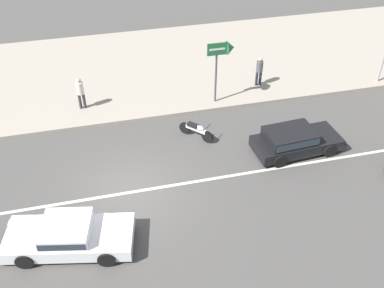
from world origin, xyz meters
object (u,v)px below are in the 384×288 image
Objects in this scene: arrow_signboard at (227,52)px; pedestrian_mid_kerb at (80,91)px; motorcycle_0 at (196,130)px; hatchback_black_1 at (294,140)px; sedan_white_3 at (68,235)px; pedestrian_by_shop at (259,69)px.

arrow_signboard is 7.18m from pedestrian_mid_kerb.
motorcycle_0 is 0.83× the size of pedestrian_mid_kerb.
hatchback_black_1 is 0.85× the size of sedan_white_3.
pedestrian_mid_kerb reaches higher than sedan_white_3.
pedestrian_by_shop reaches higher than motorcycle_0.
pedestrian_by_shop is (2.17, 1.03, -1.74)m from arrow_signboard.
pedestrian_mid_kerb is at bearing 84.17° from sedan_white_3.
arrow_signboard reaches higher than sedan_white_3.
pedestrian_by_shop is at bearing 39.80° from motorcycle_0.
motorcycle_0 is 5.99m from pedestrian_mid_kerb.
arrow_signboard is at bearing 43.86° from sedan_white_3.
sedan_white_3 is 1.46× the size of arrow_signboard.
sedan_white_3 is at bearing -139.48° from pedestrian_by_shop.
motorcycle_0 is 0.85× the size of pedestrian_by_shop.
sedan_white_3 is 13.08m from pedestrian_by_shop.
pedestrian_by_shop is at bearing 0.49° from pedestrian_mid_kerb.
sedan_white_3 is at bearing -162.27° from hatchback_black_1.
hatchback_black_1 is at bearing -68.01° from arrow_signboard.
sedan_white_3 is 7.56m from motorcycle_0.
pedestrian_mid_kerb is (-8.69, 5.36, 0.52)m from hatchback_black_1.
sedan_white_3 is 3.42× the size of motorcycle_0.
pedestrian_mid_kerb is (-6.91, 0.95, -1.71)m from arrow_signboard.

